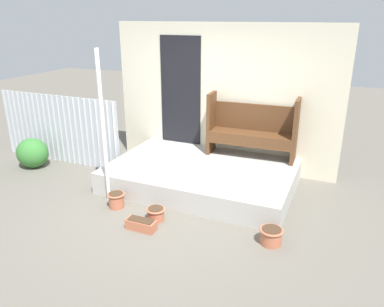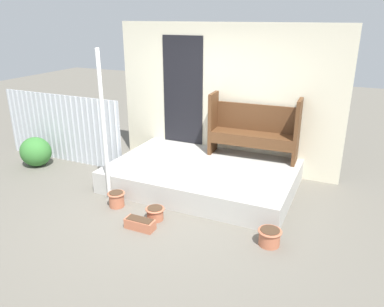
{
  "view_description": "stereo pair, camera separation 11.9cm",
  "coord_description": "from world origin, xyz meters",
  "px_view_note": "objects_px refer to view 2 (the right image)",
  "views": [
    {
      "loc": [
        2.28,
        -4.36,
        2.72
      ],
      "look_at": [
        0.27,
        0.34,
        0.81
      ],
      "focal_mm": 35.0,
      "sensor_mm": 36.0,
      "label": 1
    },
    {
      "loc": [
        2.39,
        -4.31,
        2.72
      ],
      "look_at": [
        0.27,
        0.34,
        0.81
      ],
      "focal_mm": 35.0,
      "sensor_mm": 36.0,
      "label": 2
    }
  ],
  "objects_px": {
    "flower_pot_middle": "(155,213)",
    "flower_pot_right": "(270,236)",
    "bench": "(254,127)",
    "shrub_by_fence": "(36,152)",
    "support_post": "(104,129)",
    "flower_pot_left": "(116,199)",
    "planter_box_rect": "(140,224)"
  },
  "relations": [
    {
      "from": "bench",
      "to": "flower_pot_right",
      "type": "relative_size",
      "value": 5.06
    },
    {
      "from": "planter_box_rect",
      "to": "flower_pot_left",
      "type": "bearing_deg",
      "value": 148.89
    },
    {
      "from": "support_post",
      "to": "bench",
      "type": "relative_size",
      "value": 1.49
    },
    {
      "from": "flower_pot_middle",
      "to": "flower_pot_right",
      "type": "xyz_separation_m",
      "value": [
        1.61,
        0.05,
        0.02
      ]
    },
    {
      "from": "support_post",
      "to": "flower_pot_right",
      "type": "bearing_deg",
      "value": -4.69
    },
    {
      "from": "shrub_by_fence",
      "to": "planter_box_rect",
      "type": "bearing_deg",
      "value": -20.52
    },
    {
      "from": "flower_pot_middle",
      "to": "planter_box_rect",
      "type": "height_order",
      "value": "flower_pot_middle"
    },
    {
      "from": "flower_pot_left",
      "to": "support_post",
      "type": "bearing_deg",
      "value": 146.79
    },
    {
      "from": "bench",
      "to": "planter_box_rect",
      "type": "bearing_deg",
      "value": -112.26
    },
    {
      "from": "support_post",
      "to": "flower_pot_right",
      "type": "xyz_separation_m",
      "value": [
        2.58,
        -0.21,
        -1.03
      ]
    },
    {
      "from": "flower_pot_left",
      "to": "flower_pot_right",
      "type": "xyz_separation_m",
      "value": [
        2.33,
        -0.05,
        -0.01
      ]
    },
    {
      "from": "flower_pot_middle",
      "to": "shrub_by_fence",
      "type": "relative_size",
      "value": 0.45
    },
    {
      "from": "planter_box_rect",
      "to": "flower_pot_right",
      "type": "bearing_deg",
      "value": 11.79
    },
    {
      "from": "flower_pot_right",
      "to": "flower_pot_middle",
      "type": "bearing_deg",
      "value": -178.14
    },
    {
      "from": "bench",
      "to": "flower_pot_middle",
      "type": "bearing_deg",
      "value": -113.23
    },
    {
      "from": "bench",
      "to": "flower_pot_middle",
      "type": "xyz_separation_m",
      "value": [
        -0.79,
        -2.07,
        -0.79
      ]
    },
    {
      "from": "flower_pot_middle",
      "to": "flower_pot_right",
      "type": "height_order",
      "value": "flower_pot_right"
    },
    {
      "from": "bench",
      "to": "planter_box_rect",
      "type": "relative_size",
      "value": 3.75
    },
    {
      "from": "shrub_by_fence",
      "to": "flower_pot_middle",
      "type": "bearing_deg",
      "value": -15.05
    },
    {
      "from": "flower_pot_left",
      "to": "planter_box_rect",
      "type": "relative_size",
      "value": 0.64
    },
    {
      "from": "support_post",
      "to": "flower_pot_left",
      "type": "relative_size",
      "value": 8.68
    },
    {
      "from": "bench",
      "to": "flower_pot_middle",
      "type": "distance_m",
      "value": 2.35
    },
    {
      "from": "flower_pot_left",
      "to": "flower_pot_right",
      "type": "distance_m",
      "value": 2.33
    },
    {
      "from": "planter_box_rect",
      "to": "flower_pot_middle",
      "type": "bearing_deg",
      "value": 77.09
    },
    {
      "from": "support_post",
      "to": "flower_pot_left",
      "type": "height_order",
      "value": "support_post"
    },
    {
      "from": "bench",
      "to": "flower_pot_left",
      "type": "distance_m",
      "value": 2.6
    },
    {
      "from": "flower_pot_right",
      "to": "planter_box_rect",
      "type": "relative_size",
      "value": 0.74
    },
    {
      "from": "support_post",
      "to": "planter_box_rect",
      "type": "xyz_separation_m",
      "value": [
        0.91,
        -0.56,
        -1.07
      ]
    },
    {
      "from": "support_post",
      "to": "planter_box_rect",
      "type": "relative_size",
      "value": 5.59
    },
    {
      "from": "flower_pot_middle",
      "to": "flower_pot_left",
      "type": "bearing_deg",
      "value": 172.22
    },
    {
      "from": "bench",
      "to": "shrub_by_fence",
      "type": "bearing_deg",
      "value": -164.38
    },
    {
      "from": "support_post",
      "to": "planter_box_rect",
      "type": "distance_m",
      "value": 1.51
    }
  ]
}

